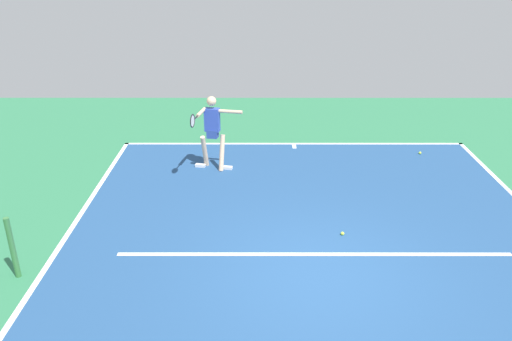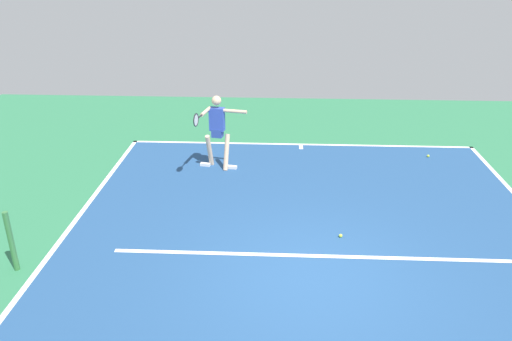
{
  "view_description": "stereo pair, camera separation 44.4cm",
  "coord_description": "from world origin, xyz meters",
  "views": [
    {
      "loc": [
        1.01,
        6.89,
        4.9
      ],
      "look_at": [
        1.01,
        -2.2,
        0.9
      ],
      "focal_mm": 36.02,
      "sensor_mm": 36.0,
      "label": 1
    },
    {
      "loc": [
        0.56,
        6.88,
        4.9
      ],
      "look_at": [
        1.01,
        -2.2,
        0.9
      ],
      "focal_mm": 36.02,
      "sensor_mm": 36.0,
      "label": 2
    }
  ],
  "objects": [
    {
      "name": "ground_plane",
      "position": [
        0.0,
        0.0,
        0.0
      ],
      "size": [
        21.13,
        21.13,
        0.0
      ],
      "primitive_type": "plane",
      "color": "#2D754C"
    },
    {
      "name": "court_surface",
      "position": [
        0.0,
        0.0,
        0.0
      ],
      "size": [
        9.1,
        12.17,
        0.0
      ],
      "primitive_type": "cube",
      "color": "navy",
      "rests_on": "ground_plane"
    },
    {
      "name": "court_line_baseline_near",
      "position": [
        0.0,
        -6.03,
        0.0
      ],
      "size": [
        9.1,
        0.1,
        0.01
      ],
      "primitive_type": "cube",
      "color": "white",
      "rests_on": "ground_plane"
    },
    {
      "name": "court_line_sideline_right",
      "position": [
        4.5,
        0.0,
        0.0
      ],
      "size": [
        0.1,
        12.17,
        0.01
      ],
      "primitive_type": "cube",
      "color": "white",
      "rests_on": "ground_plane"
    },
    {
      "name": "court_line_service",
      "position": [
        0.0,
        -0.64,
        0.0
      ],
      "size": [
        6.82,
        0.1,
        0.01
      ],
      "primitive_type": "cube",
      "color": "white",
      "rests_on": "ground_plane"
    },
    {
      "name": "court_line_centre_mark",
      "position": [
        0.0,
        -5.83,
        0.0
      ],
      "size": [
        0.1,
        0.3,
        0.01
      ],
      "primitive_type": "cube",
      "color": "white",
      "rests_on": "ground_plane"
    },
    {
      "name": "net_post",
      "position": [
        4.85,
        0.0,
        0.54
      ],
      "size": [
        0.09,
        0.09,
        1.07
      ],
      "primitive_type": "cylinder",
      "color": "#38753D",
      "rests_on": "ground_plane"
    },
    {
      "name": "tennis_player",
      "position": [
        2.03,
        -4.36,
        1.02
      ],
      "size": [
        1.17,
        1.22,
        1.78
      ],
      "rotation": [
        0.0,
        0.0,
        -0.2
      ],
      "color": "beige",
      "rests_on": "ground_plane"
    },
    {
      "name": "tennis_ball_far_corner",
      "position": [
        -3.18,
        -5.29,
        0.03
      ],
      "size": [
        0.07,
        0.07,
        0.07
      ],
      "primitive_type": "sphere",
      "color": "#C6E53D",
      "rests_on": "ground_plane"
    },
    {
      "name": "tennis_ball_near_service_line",
      "position": [
        -0.58,
        -1.29,
        0.03
      ],
      "size": [
        0.07,
        0.07,
        0.07
      ],
      "primitive_type": "sphere",
      "color": "#C6E53D",
      "rests_on": "ground_plane"
    }
  ]
}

